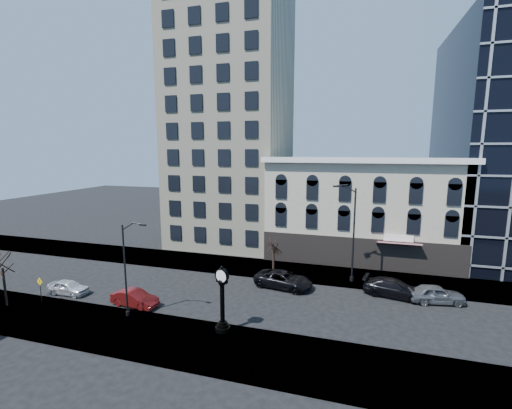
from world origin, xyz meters
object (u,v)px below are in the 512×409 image
(street_lamp_near, at_px, (130,244))
(car_near_a, at_px, (68,287))
(warning_sign, at_px, (40,285))
(car_near_b, at_px, (135,298))
(street_clock, at_px, (222,302))

(street_lamp_near, xyz_separation_m, car_near_a, (-8.69, 2.24, -5.42))
(street_lamp_near, height_order, warning_sign, street_lamp_near)
(car_near_b, bearing_deg, street_lamp_near, -141.13)
(street_clock, height_order, car_near_b, street_clock)
(car_near_a, xyz_separation_m, car_near_b, (7.46, -0.37, 0.04))
(street_lamp_near, relative_size, car_near_b, 1.87)
(car_near_a, bearing_deg, street_lamp_near, -105.32)
(warning_sign, xyz_separation_m, car_near_b, (8.21, 1.85, -0.95))
(street_lamp_near, height_order, car_near_b, street_lamp_near)
(street_clock, relative_size, street_lamp_near, 0.63)
(street_lamp_near, xyz_separation_m, car_near_b, (-1.23, 1.88, -5.39))
(car_near_a, bearing_deg, warning_sign, 160.52)
(street_clock, bearing_deg, car_near_b, -174.98)
(street_clock, bearing_deg, warning_sign, -163.16)
(street_clock, bearing_deg, street_lamp_near, -163.00)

